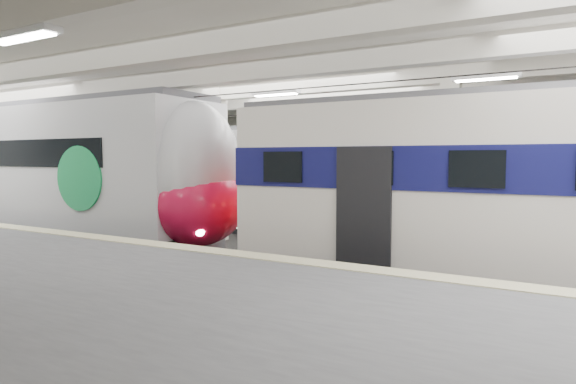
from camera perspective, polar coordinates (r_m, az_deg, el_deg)
The scene contains 4 objects.
station_hall at distance 11.84m, azimuth -10.75°, elevation 5.36°, with size 36.00×24.00×5.75m.
modern_emu at distance 18.23m, azimuth -24.37°, elevation 1.86°, with size 15.22×3.14×4.84m.
older_rer at distance 10.84m, azimuth 27.68°, elevation -0.13°, with size 12.99×2.87×4.30m.
far_train at distance 21.53m, azimuth -11.46°, elevation 1.88°, with size 13.07×2.83×4.20m.
Camera 1 is at (7.60, -10.81, 2.96)m, focal length 30.00 mm.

